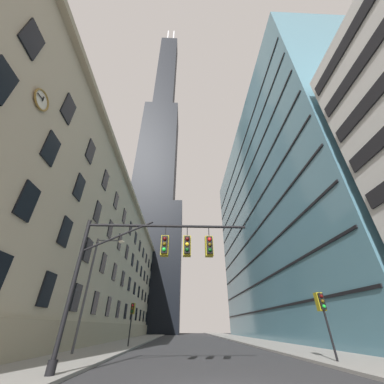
% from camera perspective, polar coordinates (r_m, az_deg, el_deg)
% --- Properties ---
extents(station_building, '(15.42, 74.97, 22.52)m').
position_cam_1_polar(station_building, '(44.80, -25.32, -16.40)').
color(station_building, '#BCAF93').
rests_on(station_building, ground).
extents(dark_skyscraper, '(23.31, 23.31, 191.58)m').
position_cam_1_polar(dark_skyscraper, '(97.37, -9.20, 3.49)').
color(dark_skyscraper, black).
rests_on(dark_skyscraper, ground).
extents(glass_office_midrise, '(20.06, 52.92, 42.99)m').
position_cam_1_polar(glass_office_midrise, '(50.29, 24.72, -5.36)').
color(glass_office_midrise, teal).
rests_on(glass_office_midrise, ground).
extents(traffic_signal_mast, '(8.65, 0.63, 6.57)m').
position_cam_1_polar(traffic_signal_mast, '(11.81, -8.97, -15.62)').
color(traffic_signal_mast, black).
rests_on(traffic_signal_mast, sidewalk_left).
extents(traffic_light_near_right, '(0.40, 0.63, 3.49)m').
position_cam_1_polar(traffic_light_near_right, '(17.34, 30.40, -23.82)').
color(traffic_light_near_right, black).
rests_on(traffic_light_near_right, sidewalk_right).
extents(traffic_light_far_left, '(0.40, 0.63, 3.83)m').
position_cam_1_polar(traffic_light_far_left, '(27.31, -15.11, -27.47)').
color(traffic_light_far_left, black).
rests_on(traffic_light_far_left, sidewalk_left).
extents(street_lamppost, '(2.49, 0.32, 8.42)m').
position_cam_1_polar(street_lamppost, '(21.17, -24.13, -19.84)').
color(street_lamppost, '#47474C').
rests_on(street_lamppost, sidewalk_left).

